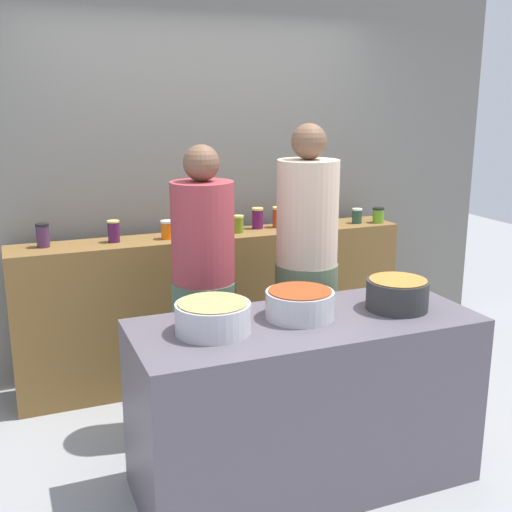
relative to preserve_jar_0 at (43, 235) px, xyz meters
The scene contains 21 objects.
ground 1.93m from the preserve_jar_0, 45.81° to the right, with size 12.00×12.00×0.00m, color gray.
storefront_wall 1.22m from the preserve_jar_0, 15.77° to the left, with size 4.80×0.12×3.00m, color slate.
display_shelf 1.25m from the preserve_jar_0, ahead, with size 2.70×0.36×1.03m, color brown.
prep_table 1.93m from the preserve_jar_0, 52.43° to the right, with size 1.70×0.70×0.88m, color #564F59.
preserve_jar_0 is the anchor object (origin of this frame).
preserve_jar_1 0.43m from the preserve_jar_0, ahead, with size 0.08×0.08×0.14m.
preserve_jar_2 0.78m from the preserve_jar_0, ahead, with size 0.08×0.08×0.12m.
preserve_jar_3 0.90m from the preserve_jar_0, ahead, with size 0.07×0.07×0.10m.
preserve_jar_4 1.05m from the preserve_jar_0, ahead, with size 0.07×0.07×0.12m.
preserve_jar_5 1.27m from the preserve_jar_0, ahead, with size 0.08×0.08×0.12m.
preserve_jar_6 1.45m from the preserve_jar_0, ahead, with size 0.08×0.08×0.15m.
preserve_jar_7 1.60m from the preserve_jar_0, ahead, with size 0.08×0.08×0.15m.
preserve_jar_8 1.74m from the preserve_jar_0, ahead, with size 0.07×0.07×0.12m.
preserve_jar_9 1.90m from the preserve_jar_0, ahead, with size 0.09×0.09×0.11m.
preserve_jar_10 2.20m from the preserve_jar_0, ahead, with size 0.08×0.08×0.11m.
preserve_jar_11 2.36m from the preserve_jar_0, ahead, with size 0.09×0.09×0.11m.
cooking_pot_left 1.57m from the preserve_jar_0, 65.92° to the right, with size 0.35×0.35×0.14m.
cooking_pot_center 1.78m from the preserve_jar_0, 51.94° to the right, with size 0.34×0.34×0.14m.
cooking_pot_right 2.18m from the preserve_jar_0, 42.28° to the right, with size 0.32×0.32×0.16m.
cook_with_tongs 1.15m from the preserve_jar_0, 42.99° to the right, with size 0.37×0.37×1.69m.
cook_in_cap 1.66m from the preserve_jar_0, 30.48° to the right, with size 0.37×0.37×1.79m.
Camera 1 is at (-1.32, -2.91, 1.94)m, focal length 44.47 mm.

